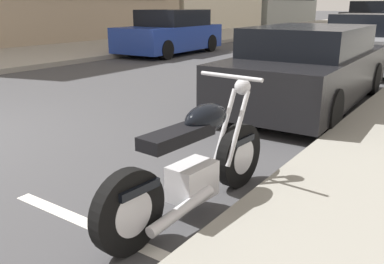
{
  "coord_description": "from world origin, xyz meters",
  "views": [
    {
      "loc": [
        -1.91,
        -5.67,
        1.68
      ],
      "look_at": [
        0.9,
        -3.72,
        0.61
      ],
      "focal_mm": 38.23,
      "sensor_mm": 36.0,
      "label": 1
    }
  ],
  "objects_px": {
    "parked_car_near_corner": "(368,44)",
    "crossing_truck": "(378,15)",
    "car_opposite_curb": "(171,33)",
    "parked_car_behind_motorcycle": "(309,68)",
    "parked_motorcycle": "(194,166)"
  },
  "relations": [
    {
      "from": "parked_car_near_corner",
      "to": "car_opposite_curb",
      "type": "bearing_deg",
      "value": 91.78
    },
    {
      "from": "parked_car_behind_motorcycle",
      "to": "parked_car_near_corner",
      "type": "xyz_separation_m",
      "value": [
        5.09,
        0.16,
        0.02
      ]
    },
    {
      "from": "parked_car_near_corner",
      "to": "crossing_truck",
      "type": "height_order",
      "value": "crossing_truck"
    },
    {
      "from": "parked_car_behind_motorcycle",
      "to": "parked_car_near_corner",
      "type": "height_order",
      "value": "parked_car_near_corner"
    },
    {
      "from": "parked_car_behind_motorcycle",
      "to": "car_opposite_curb",
      "type": "distance_m",
      "value": 8.4
    },
    {
      "from": "parked_motorcycle",
      "to": "parked_car_near_corner",
      "type": "height_order",
      "value": "parked_car_near_corner"
    },
    {
      "from": "parked_motorcycle",
      "to": "crossing_truck",
      "type": "xyz_separation_m",
      "value": [
        29.29,
        4.47,
        0.59
      ]
    },
    {
      "from": "parked_car_behind_motorcycle",
      "to": "parked_car_near_corner",
      "type": "relative_size",
      "value": 1.02
    },
    {
      "from": "parked_car_near_corner",
      "to": "car_opposite_curb",
      "type": "xyz_separation_m",
      "value": [
        -0.17,
        6.64,
        0.05
      ]
    },
    {
      "from": "parked_motorcycle",
      "to": "parked_car_near_corner",
      "type": "xyz_separation_m",
      "value": [
        9.45,
        0.76,
        0.25
      ]
    },
    {
      "from": "crossing_truck",
      "to": "parked_car_near_corner",
      "type": "bearing_deg",
      "value": 100.38
    },
    {
      "from": "parked_car_behind_motorcycle",
      "to": "car_opposite_curb",
      "type": "height_order",
      "value": "car_opposite_curb"
    },
    {
      "from": "crossing_truck",
      "to": "car_opposite_curb",
      "type": "bearing_deg",
      "value": 81.45
    },
    {
      "from": "parked_motorcycle",
      "to": "parked_car_behind_motorcycle",
      "type": "xyz_separation_m",
      "value": [
        4.35,
        0.6,
        0.23
      ]
    },
    {
      "from": "parked_car_behind_motorcycle",
      "to": "crossing_truck",
      "type": "distance_m",
      "value": 25.24
    }
  ]
}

